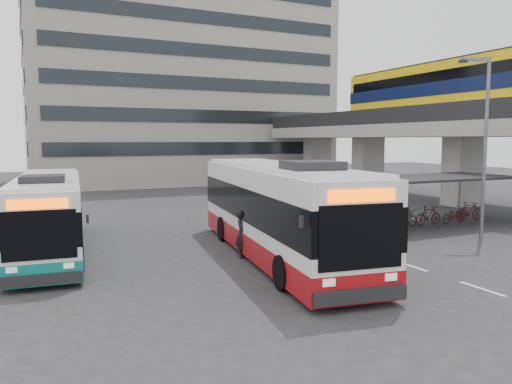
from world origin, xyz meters
name	(u,v)px	position (x,y,z in m)	size (l,w,h in m)	color
ground	(305,255)	(0.00, 0.00, 0.00)	(120.00, 120.00, 0.00)	#28282B
viaduct	(438,114)	(17.00, 10.33, 6.23)	(8.00, 32.00, 9.68)	gray
bike_shelter	(418,199)	(8.47, 3.00, 1.44)	(10.00, 4.00, 2.54)	#595B60
office_block	(179,63)	(6.00, 36.00, 12.50)	(30.00, 15.00, 25.00)	gray
road_markings	(410,266)	(2.50, -3.00, 0.01)	(0.15, 7.60, 0.01)	beige
bus_main	(278,211)	(-1.06, 0.23, 1.74)	(4.56, 12.95, 3.75)	white
bus_teal	(49,215)	(-8.79, 4.71, 1.50)	(3.41, 11.07, 3.22)	white
pedestrian	(242,234)	(-2.33, 0.72, 0.90)	(0.65, 0.43, 1.79)	black
lamp_post	(483,137)	(8.67, -0.59, 4.53)	(1.32, 0.70, 7.95)	#595B60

